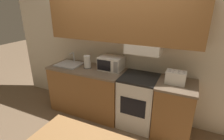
{
  "coord_description": "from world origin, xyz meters",
  "views": [
    {
      "loc": [
        1.15,
        -2.91,
        2.08
      ],
      "look_at": [
        0.05,
        -0.57,
        1.08
      ],
      "focal_mm": 28.0,
      "sensor_mm": 36.0,
      "label": 1
    }
  ],
  "objects_px": {
    "stove_range": "(138,101)",
    "microwave": "(111,63)",
    "sink_basin": "(69,64)",
    "paper_towel_roll": "(87,62)",
    "toaster": "(176,77)"
  },
  "relations": [
    {
      "from": "stove_range",
      "to": "microwave",
      "type": "bearing_deg",
      "value": 168.98
    },
    {
      "from": "stove_range",
      "to": "sink_basin",
      "type": "height_order",
      "value": "sink_basin"
    },
    {
      "from": "stove_range",
      "to": "paper_towel_roll",
      "type": "height_order",
      "value": "paper_towel_roll"
    },
    {
      "from": "microwave",
      "to": "paper_towel_roll",
      "type": "distance_m",
      "value": 0.46
    },
    {
      "from": "sink_basin",
      "to": "toaster",
      "type": "bearing_deg",
      "value": 0.03
    },
    {
      "from": "toaster",
      "to": "sink_basin",
      "type": "xyz_separation_m",
      "value": [
        -2.0,
        -0.0,
        -0.08
      ]
    },
    {
      "from": "microwave",
      "to": "paper_towel_roll",
      "type": "relative_size",
      "value": 1.78
    },
    {
      "from": "microwave",
      "to": "sink_basin",
      "type": "relative_size",
      "value": 0.9
    },
    {
      "from": "microwave",
      "to": "paper_towel_roll",
      "type": "xyz_separation_m",
      "value": [
        -0.44,
        -0.11,
        -0.0
      ]
    },
    {
      "from": "microwave",
      "to": "toaster",
      "type": "xyz_separation_m",
      "value": [
        1.14,
        -0.12,
        -0.02
      ]
    },
    {
      "from": "microwave",
      "to": "paper_towel_roll",
      "type": "bearing_deg",
      "value": -165.93
    },
    {
      "from": "microwave",
      "to": "toaster",
      "type": "bearing_deg",
      "value": -6.13
    },
    {
      "from": "stove_range",
      "to": "sink_basin",
      "type": "xyz_separation_m",
      "value": [
        -1.44,
        -0.01,
        0.48
      ]
    },
    {
      "from": "microwave",
      "to": "toaster",
      "type": "height_order",
      "value": "microwave"
    },
    {
      "from": "stove_range",
      "to": "sink_basin",
      "type": "bearing_deg",
      "value": -179.56
    }
  ]
}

